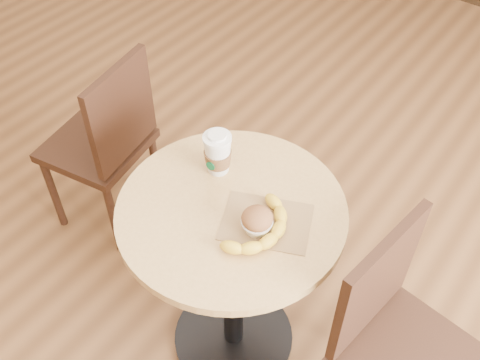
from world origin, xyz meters
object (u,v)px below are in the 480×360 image
Objects in this scene: coffee_cup at (218,154)px; muffin at (257,221)px; cafe_table at (232,257)px; banana at (263,230)px; chair_right at (397,342)px; chair_left at (106,141)px.

muffin is at bearing -34.49° from coffee_cup.
banana is at bearing -10.43° from cafe_table.
banana is at bearing 1.09° from muffin.
coffee_cup is (-0.65, 0.02, 0.35)m from chair_right.
chair_left reaches higher than banana.
cafe_table is 8.66× the size of muffin.
chair_right is at bearing -8.24° from coffee_cup.
banana is at bearing 67.66° from chair_left.
muffin is (0.10, -0.02, 0.28)m from cafe_table.
coffee_cup reaches higher than chair_right.
coffee_cup is 0.54× the size of banana.
cafe_table is 0.89× the size of chair_right.
cafe_table is 0.34m from coffee_cup.
coffee_cup is (0.63, -0.08, 0.36)m from chair_left.
cafe_table is at bearing 67.28° from chair_left.
cafe_table is at bearing 173.93° from banana.
cafe_table is 0.54m from chair_right.
banana is (0.88, -0.20, 0.32)m from chair_left.
coffee_cup is at bearing 73.21° from chair_left.
chair_right reaches higher than cafe_table.
cafe_table is 0.30m from muffin.
chair_left is at bearing 166.95° from muffin.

